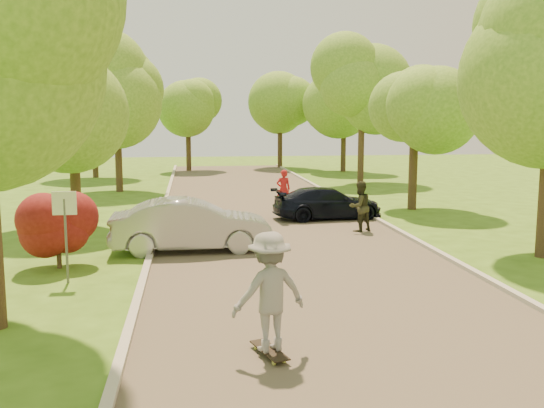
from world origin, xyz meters
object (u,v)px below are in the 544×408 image
street_sign (65,217)px  silver_sedan (191,225)px  longboard (269,351)px  person_striped (283,189)px  person_olive (360,207)px  skateboarder (269,292)px  dark_sedan (327,203)px

street_sign → silver_sedan: bearing=46.7°
longboard → person_striped: person_striped is taller
longboard → person_striped: bearing=-117.2°
street_sign → person_olive: (8.59, 5.38, -0.70)m
street_sign → longboard: (4.13, -5.06, -1.46)m
person_striped → skateboarder: bearing=77.0°
street_sign → dark_sedan: (8.10, 8.11, -0.96)m
longboard → skateboarder: skateboarder is taller
street_sign → silver_sedan: size_ratio=0.47×
person_striped → person_olive: 5.80m
person_striped → person_olive: (1.77, -5.53, 0.03)m
person_olive → street_sign: bearing=7.9°
silver_sedan → person_striped: (3.91, 7.82, 0.07)m
longboard → person_striped: 16.20m
silver_sedan → dark_sedan: (5.19, 5.02, -0.16)m
person_striped → person_olive: bearing=104.3°
silver_sedan → street_sign: bearing=135.4°
person_olive → silver_sedan: bearing=-2.1°
street_sign → skateboarder: 6.54m
street_sign → person_olive: street_sign is taller
longboard → person_olive: 11.37m
street_sign → silver_sedan: street_sign is taller
silver_sedan → longboard: bearing=-172.7°
street_sign → silver_sedan: (2.91, 3.08, -0.80)m
dark_sedan → longboard: bearing=157.5°
skateboarder → street_sign: bearing=-68.4°
dark_sedan → person_olive: 2.79m
longboard → person_striped: (2.69, 15.96, 0.72)m
silver_sedan → longboard: silver_sedan is taller
longboard → person_olive: size_ratio=0.60×
street_sign → longboard: bearing=-50.7°
person_olive → person_striped: bearing=-96.3°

